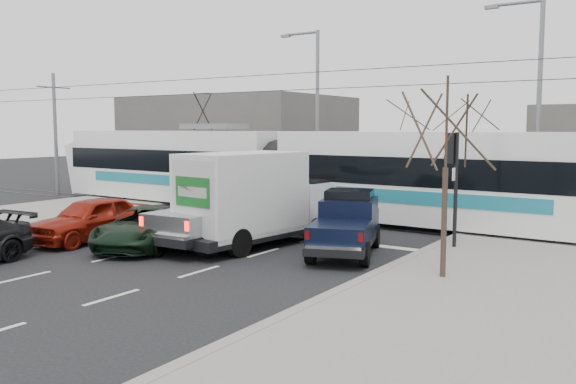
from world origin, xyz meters
The scene contains 15 objects.
ground centered at (0.00, 0.00, 0.00)m, with size 120.00×120.00×0.00m, color black.
sidewalk_right centered at (9.00, 0.00, 0.07)m, with size 6.00×60.00×0.15m, color gray.
rails centered at (0.00, 10.00, 0.01)m, with size 60.00×1.60×0.03m, color #33302D.
building_left centered at (-14.00, 22.00, 3.00)m, with size 14.00×10.00×6.00m, color #625D59.
bare_tree centered at (7.60, 2.50, 3.79)m, with size 2.40×2.40×5.00m.
traffic_signal centered at (6.47, 6.50, 2.74)m, with size 0.44×0.44×3.60m.
street_lamp_near centered at (7.31, 14.00, 5.11)m, with size 2.38×0.25×9.00m.
street_lamp_far centered at (-4.19, 16.00, 5.11)m, with size 2.38×0.25×9.00m.
catenary centered at (0.00, 10.00, 3.88)m, with size 60.00×0.20×7.00m.
tram centered at (-2.52, 10.53, 1.97)m, with size 27.34×3.85×5.56m.
silver_pickup centered at (-0.27, 3.73, 1.08)m, with size 2.29×6.04×2.17m.
box_truck centered at (0.74, 3.83, 1.53)m, with size 2.85×6.39×3.09m.
navy_pickup centered at (3.90, 4.37, 0.95)m, with size 3.07×4.85×1.92m.
green_car centered at (-2.04, 1.67, 0.66)m, with size 2.19×4.75×1.32m, color black.
red_car centered at (-4.45, 1.44, 0.76)m, with size 1.80×4.48×1.53m, color maroon.
Camera 1 is at (12.55, -12.22, 3.87)m, focal length 38.00 mm.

